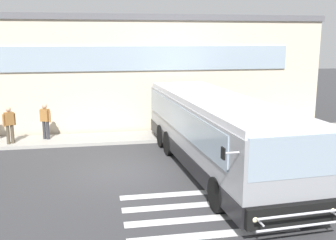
# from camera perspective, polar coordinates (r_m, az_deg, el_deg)

# --- Properties ---
(ground_plane) EXTENTS (80.00, 90.00, 0.02)m
(ground_plane) POSITION_cam_1_polar(r_m,az_deg,el_deg) (14.56, -6.76, -7.53)
(ground_plane) COLOR #353538
(ground_plane) RESTS_ON ground
(bay_paint_stripes) EXTENTS (4.40, 3.96, 0.01)m
(bay_paint_stripes) POSITION_cam_1_polar(r_m,az_deg,el_deg) (11.01, 5.47, -13.98)
(bay_paint_stripes) COLOR silver
(bay_paint_stripes) RESTS_ON ground
(terminal_building) EXTENTS (24.07, 13.80, 5.95)m
(terminal_building) POSITION_cam_1_polar(r_m,az_deg,el_deg) (25.43, -10.16, 7.47)
(terminal_building) COLOR beige
(terminal_building) RESTS_ON ground
(boarding_curb) EXTENTS (26.27, 2.00, 0.15)m
(boarding_curb) POSITION_cam_1_polar(r_m,az_deg,el_deg) (19.13, -7.68, -2.60)
(boarding_curb) COLOR #9E9B93
(boarding_curb) RESTS_ON ground
(bus_main_foreground) EXTENTS (3.25, 11.30, 2.70)m
(bus_main_foreground) POSITION_cam_1_polar(r_m,az_deg,el_deg) (14.54, 6.75, -2.04)
(bus_main_foreground) COLOR gray
(bus_main_foreground) RESTS_ON ground
(passenger_by_doorway) EXTENTS (0.50, 0.40, 1.68)m
(passenger_by_doorway) POSITION_cam_1_polar(r_m,az_deg,el_deg) (18.84, -21.96, -0.45)
(passenger_by_doorway) COLOR #4C4233
(passenger_by_doorway) RESTS_ON boarding_curb
(passenger_at_curb_edge) EXTENTS (0.52, 0.38, 1.68)m
(passenger_at_curb_edge) POSITION_cam_1_polar(r_m,az_deg,el_deg) (19.16, -17.32, 0.07)
(passenger_at_curb_edge) COLOR #2D2D33
(passenger_at_curb_edge) RESTS_ON boarding_curb
(safety_bollard_yellow) EXTENTS (0.18, 0.18, 0.90)m
(safety_bollard_yellow) POSITION_cam_1_polar(r_m,az_deg,el_deg) (18.30, 2.66, -1.95)
(safety_bollard_yellow) COLOR yellow
(safety_bollard_yellow) RESTS_ON ground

